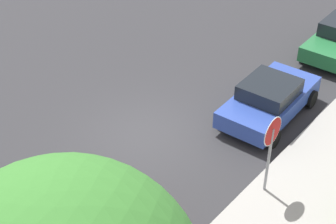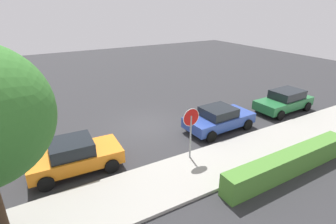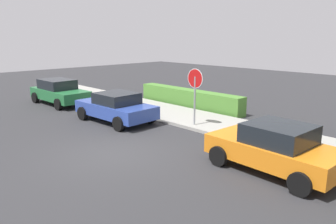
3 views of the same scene
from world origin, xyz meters
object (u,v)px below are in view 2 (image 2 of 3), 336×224
at_px(parked_car_orange, 75,155).
at_px(parked_car_green, 284,101).
at_px(parked_car_blue, 219,118).
at_px(stop_sign, 191,125).

bearing_deg(parked_car_orange, parked_car_green, 179.98).
height_order(parked_car_blue, parked_car_green, parked_car_green).
xyz_separation_m(stop_sign, parked_car_orange, (4.82, -1.86, -1.08)).
relative_size(parked_car_blue, parked_car_green, 0.98).
relative_size(parked_car_orange, parked_car_green, 0.93).
distance_m(parked_car_blue, parked_car_green, 5.76).
distance_m(parked_car_blue, parked_car_orange, 8.12).
bearing_deg(parked_car_green, parked_car_orange, -0.02).
distance_m(stop_sign, parked_car_green, 9.31).
height_order(parked_car_blue, parked_car_orange, parked_car_orange).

